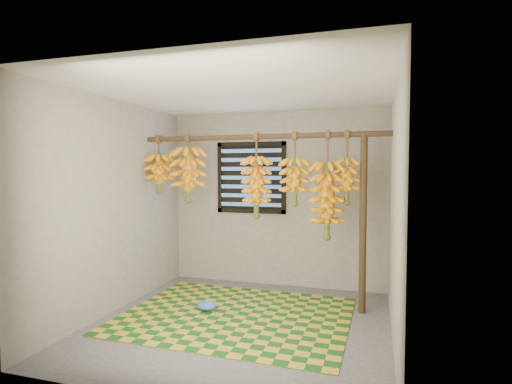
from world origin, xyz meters
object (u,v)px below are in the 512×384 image
(plastic_bag, at_px, (207,306))
(banana_bunch_c, at_px, (256,187))
(banana_bunch_f, at_px, (347,181))
(woven_mat, at_px, (236,315))
(banana_bunch_b, at_px, (188,175))
(support_post, at_px, (363,224))
(banana_bunch_d, at_px, (295,182))
(banana_bunch_e, at_px, (327,201))
(banana_bunch_a, at_px, (159,173))

(plastic_bag, xyz_separation_m, banana_bunch_c, (0.46, 0.46, 1.34))
(banana_bunch_c, xyz_separation_m, banana_bunch_f, (1.06, 0.00, 0.08))
(banana_bunch_f, bearing_deg, plastic_bag, -163.26)
(woven_mat, relative_size, banana_bunch_c, 2.41)
(banana_bunch_b, distance_m, banana_bunch_f, 1.95)
(support_post, bearing_deg, banana_bunch_f, 180.00)
(plastic_bag, height_order, banana_bunch_b, banana_bunch_b)
(banana_bunch_b, bearing_deg, banana_bunch_d, 0.00)
(banana_bunch_c, relative_size, banana_bunch_e, 0.82)
(woven_mat, distance_m, banana_bunch_e, 1.64)
(support_post, bearing_deg, banana_bunch_c, 180.00)
(plastic_bag, distance_m, banana_bunch_c, 1.49)
(banana_bunch_a, bearing_deg, banana_bunch_d, -0.00)
(plastic_bag, distance_m, banana_bunch_b, 1.62)
(banana_bunch_d, height_order, banana_bunch_f, same)
(banana_bunch_c, bearing_deg, woven_mat, -99.90)
(banana_bunch_a, height_order, banana_bunch_b, same)
(plastic_bag, bearing_deg, support_post, 15.03)
(woven_mat, height_order, plastic_bag, plastic_bag)
(support_post, height_order, banana_bunch_a, banana_bunch_a)
(plastic_bag, bearing_deg, woven_mat, -6.94)
(banana_bunch_d, bearing_deg, woven_mat, -137.85)
(support_post, relative_size, banana_bunch_f, 2.41)
(support_post, distance_m, banana_bunch_a, 2.61)
(banana_bunch_a, bearing_deg, banana_bunch_c, -0.00)
(woven_mat, relative_size, banana_bunch_e, 1.98)
(banana_bunch_a, xyz_separation_m, banana_bunch_d, (1.78, -0.00, -0.09))
(banana_bunch_b, bearing_deg, banana_bunch_e, 0.00)
(banana_bunch_c, distance_m, banana_bunch_d, 0.47)
(support_post, height_order, banana_bunch_d, banana_bunch_d)
(support_post, distance_m, banana_bunch_e, 0.47)
(woven_mat, bearing_deg, support_post, 20.68)
(banana_bunch_e, relative_size, banana_bunch_f, 1.48)
(banana_bunch_c, distance_m, banana_bunch_e, 0.85)
(support_post, distance_m, banana_bunch_b, 2.20)
(banana_bunch_b, xyz_separation_m, banana_bunch_c, (0.89, 0.00, -0.15))
(banana_bunch_a, xyz_separation_m, banana_bunch_c, (1.31, -0.00, -0.16))
(plastic_bag, height_order, banana_bunch_f, banana_bunch_f)
(banana_bunch_a, xyz_separation_m, banana_bunch_f, (2.37, -0.00, -0.08))
(woven_mat, distance_m, banana_bunch_a, 2.04)
(banana_bunch_a, relative_size, banana_bunch_d, 0.86)
(banana_bunch_a, xyz_separation_m, banana_bunch_b, (0.42, -0.00, -0.02))
(woven_mat, xyz_separation_m, banana_bunch_a, (-1.22, 0.50, 1.56))
(plastic_bag, relative_size, banana_bunch_d, 0.29)
(banana_bunch_c, bearing_deg, banana_bunch_a, 180.00)
(plastic_bag, xyz_separation_m, banana_bunch_d, (0.92, 0.46, 1.41))
(plastic_bag, height_order, banana_bunch_c, banana_bunch_c)
(support_post, xyz_separation_m, banana_bunch_c, (-1.24, 0.00, 0.40))
(support_post, distance_m, banana_bunch_d, 0.90)
(banana_bunch_b, relative_size, banana_bunch_f, 1.00)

